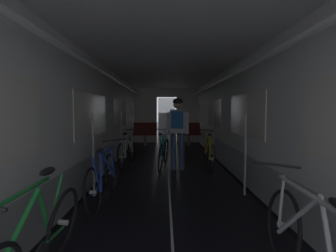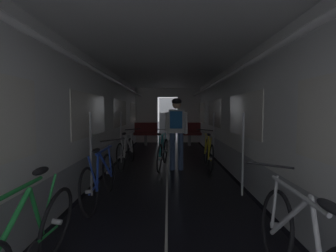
# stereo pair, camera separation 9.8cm
# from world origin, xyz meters

# --- Properties ---
(train_car_shell) EXTENTS (3.14, 12.34, 2.57)m
(train_car_shell) POSITION_xyz_m (-0.00, 3.60, 1.70)
(train_car_shell) COLOR black
(train_car_shell) RESTS_ON ground
(bench_seat_far_left) EXTENTS (0.98, 0.51, 0.95)m
(bench_seat_far_left) POSITION_xyz_m (-0.90, 8.07, 0.57)
(bench_seat_far_left) COLOR gray
(bench_seat_far_left) RESTS_ON ground
(bench_seat_far_right) EXTENTS (0.98, 0.51, 0.95)m
(bench_seat_far_right) POSITION_xyz_m (0.90, 8.07, 0.57)
(bench_seat_far_right) COLOR gray
(bench_seat_far_right) RESTS_ON ground
(bicycle_green) EXTENTS (0.44, 1.69, 0.96)m
(bicycle_green) POSITION_xyz_m (-1.09, -0.08, 0.38)
(bicycle_green) COLOR black
(bicycle_green) RESTS_ON ground
(bicycle_silver) EXTENTS (0.44, 1.69, 0.95)m
(bicycle_silver) POSITION_xyz_m (1.03, -0.17, 0.38)
(bicycle_silver) COLOR black
(bicycle_silver) RESTS_ON ground
(bicycle_white) EXTENTS (0.44, 1.69, 0.95)m
(bicycle_white) POSITION_xyz_m (-1.05, 4.28, 0.38)
(bicycle_white) COLOR black
(bicycle_white) RESTS_ON ground
(bicycle_yellow) EXTENTS (0.44, 1.69, 0.95)m
(bicycle_yellow) POSITION_xyz_m (1.02, 4.05, 0.38)
(bicycle_yellow) COLOR black
(bicycle_yellow) RESTS_ON ground
(bicycle_blue) EXTENTS (0.44, 1.69, 0.95)m
(bicycle_blue) POSITION_xyz_m (-1.04, 1.81, 0.38)
(bicycle_blue) COLOR black
(bicycle_blue) RESTS_ON ground
(person_cyclist_aisle) EXTENTS (0.55, 0.41, 1.73)m
(person_cyclist_aisle) POSITION_xyz_m (0.22, 3.85, 1.07)
(person_cyclist_aisle) COLOR #384C75
(person_cyclist_aisle) RESTS_ON ground
(bicycle_teal_in_aisle) EXTENTS (0.44, 1.69, 0.94)m
(bicycle_teal_in_aisle) POSITION_xyz_m (-0.12, 4.12, 0.38)
(bicycle_teal_in_aisle) COLOR black
(bicycle_teal_in_aisle) RESTS_ON ground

